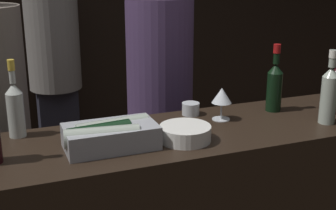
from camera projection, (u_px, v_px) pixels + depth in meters
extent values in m
cube|color=black|center=(69.00, 6.00, 3.95)|extent=(6.40, 0.06, 2.80)
cube|color=#9EA0A5|center=(111.00, 136.00, 1.82)|extent=(0.36, 0.20, 0.09)
cylinder|color=#9EA899|center=(102.00, 136.00, 1.76)|extent=(0.29, 0.11, 0.07)
cylinder|color=black|center=(99.00, 132.00, 1.80)|extent=(0.26, 0.10, 0.07)
cylinder|color=#9EA899|center=(113.00, 127.00, 1.86)|extent=(0.30, 0.10, 0.07)
cylinder|color=silver|center=(185.00, 133.00, 1.90)|extent=(0.21, 0.21, 0.06)
cylinder|color=gray|center=(185.00, 127.00, 1.89)|extent=(0.17, 0.17, 0.01)
cylinder|color=silver|center=(221.00, 119.00, 2.16)|extent=(0.08, 0.08, 0.00)
cylinder|color=silver|center=(221.00, 111.00, 2.15)|extent=(0.01, 0.01, 0.08)
cone|color=silver|center=(222.00, 95.00, 2.12)|extent=(0.09, 0.09, 0.07)
cylinder|color=silver|center=(191.00, 109.00, 2.22)|extent=(0.08, 0.08, 0.06)
sphere|color=#EFB256|center=(191.00, 108.00, 2.22)|extent=(0.04, 0.04, 0.04)
cylinder|color=black|center=(274.00, 92.00, 2.26)|extent=(0.07, 0.07, 0.19)
cone|color=black|center=(276.00, 68.00, 2.23)|extent=(0.07, 0.07, 0.04)
cylinder|color=black|center=(277.00, 54.00, 2.20)|extent=(0.03, 0.03, 0.09)
cylinder|color=maroon|center=(277.00, 49.00, 2.20)|extent=(0.03, 0.03, 0.04)
cylinder|color=#9EA899|center=(328.00, 100.00, 2.08)|extent=(0.07, 0.07, 0.21)
cone|color=#9EA899|center=(331.00, 72.00, 2.05)|extent=(0.07, 0.07, 0.04)
cylinder|color=#9EA899|center=(333.00, 59.00, 2.03)|extent=(0.03, 0.03, 0.08)
cylinder|color=white|center=(333.00, 54.00, 2.02)|extent=(0.04, 0.04, 0.03)
cylinder|color=black|center=(335.00, 94.00, 2.23)|extent=(0.08, 0.08, 0.19)
cylinder|color=#B2B7AD|center=(16.00, 115.00, 1.93)|extent=(0.07, 0.07, 0.19)
cone|color=#B2B7AD|center=(13.00, 88.00, 1.90)|extent=(0.07, 0.07, 0.04)
cylinder|color=#B2B7AD|center=(12.00, 72.00, 1.87)|extent=(0.02, 0.02, 0.10)
cylinder|color=gold|center=(11.00, 65.00, 1.87)|extent=(0.03, 0.03, 0.04)
cube|color=black|center=(60.00, 138.00, 3.72)|extent=(0.29, 0.22, 0.83)
cylinder|color=slate|center=(53.00, 39.00, 3.48)|extent=(0.39, 0.39, 0.75)
cube|color=black|center=(160.00, 187.00, 2.92)|extent=(0.29, 0.21, 0.82)
cylinder|color=#473356|center=(160.00, 64.00, 2.69)|extent=(0.38, 0.38, 0.75)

